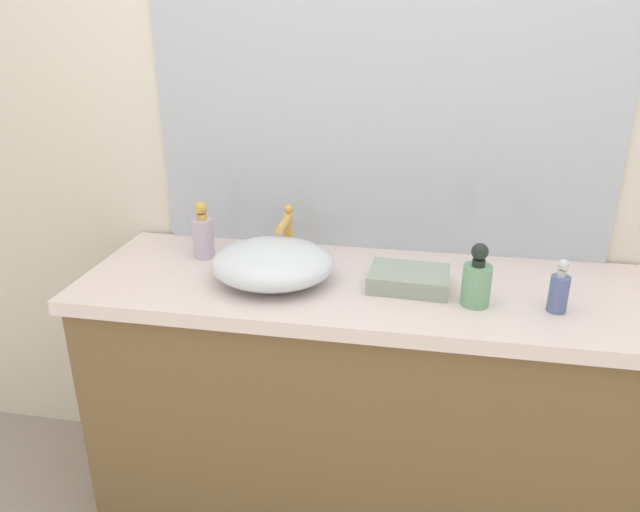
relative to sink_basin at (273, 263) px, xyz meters
The scene contains 9 objects.
bathroom_wall_rear 0.61m from the sink_basin, 47.61° to the left, with size 6.00×0.06×2.60m, color silver.
vanity_counter 0.56m from the sink_basin, ahead, with size 1.66×0.56×0.88m.
wall_mirror_panel 0.72m from the sink_basin, 49.92° to the left, with size 1.42×0.01×1.29m, color #B2BCC6.
sink_basin is the anchor object (origin of this frame).
faucet 0.18m from the sink_basin, 90.00° to the left, with size 0.03×0.15×0.17m.
soap_dispenser 0.77m from the sink_basin, ahead, with size 0.05×0.05×0.14m.
lotion_bottle 0.57m from the sink_basin, ahead, with size 0.08×0.08×0.17m.
perfume_bottle 0.30m from the sink_basin, 151.61° to the left, with size 0.07×0.07×0.18m.
folded_hand_towel 0.39m from the sink_basin, ahead, with size 0.22×0.16×0.05m, color #92A090.
Camera 1 is at (0.09, -1.15, 1.60)m, focal length 33.59 mm.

